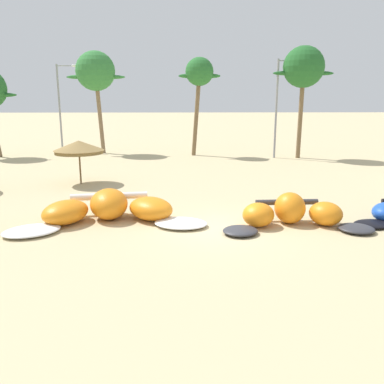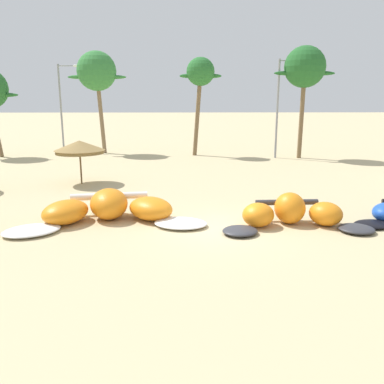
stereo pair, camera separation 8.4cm
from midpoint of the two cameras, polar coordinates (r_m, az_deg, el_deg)
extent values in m
plane|color=#C6B284|center=(16.07, 3.77, -5.08)|extent=(260.00, 260.00, 0.00)
ellipsoid|color=white|center=(16.50, -21.50, -5.04)|extent=(2.62, 2.39, 0.25)
ellipsoid|color=orange|center=(17.29, -17.23, -2.71)|extent=(2.36, 2.61, 0.94)
ellipsoid|color=orange|center=(17.51, -11.46, -1.62)|extent=(1.86, 2.33, 1.27)
ellipsoid|color=orange|center=(17.14, -5.68, -2.31)|extent=(2.60, 2.63, 0.94)
ellipsoid|color=white|center=(16.24, -1.47, -4.39)|extent=(2.41, 1.98, 0.25)
cylinder|color=white|center=(18.19, -11.40, -0.57)|extent=(3.33, 0.77, 0.30)
cube|color=white|center=(17.30, -11.48, -1.80)|extent=(1.31, 0.93, 0.04)
ellipsoid|color=#333338|center=(15.42, 6.92, -5.44)|extent=(1.72, 1.66, 0.26)
ellipsoid|color=orange|center=(16.34, 9.43, -3.18)|extent=(1.78, 1.81, 0.95)
ellipsoid|color=orange|center=(16.96, 13.73, -2.20)|extent=(1.29, 1.39, 1.28)
ellipsoid|color=orange|center=(17.14, 18.42, -2.92)|extent=(1.80, 1.83, 0.95)
ellipsoid|color=#333338|center=(16.78, 22.24, -4.80)|extent=(1.67, 1.60, 0.26)
cylinder|color=#333338|center=(17.37, 13.30, -1.41)|extent=(2.63, 0.33, 0.24)
cube|color=#333338|center=(16.84, 13.86, -2.32)|extent=(0.97, 0.52, 0.04)
ellipsoid|color=black|center=(17.72, 24.19, -4.14)|extent=(1.76, 1.46, 0.21)
cylinder|color=brown|center=(24.95, -15.28, 3.40)|extent=(0.10, 0.10, 2.00)
cone|color=olive|center=(24.78, -15.46, 6.34)|extent=(2.94, 2.94, 0.58)
cylinder|color=olive|center=(24.83, -15.40, 5.45)|extent=(2.79, 2.79, 0.20)
ellipsoid|color=#236028|center=(38.49, -24.86, 12.28)|extent=(2.40, 0.50, 0.36)
cylinder|color=#7F6647|center=(38.51, -12.63, 10.80)|extent=(0.74, 0.36, 7.35)
sphere|color=#337A38|center=(38.59, -13.19, 16.24)|extent=(3.49, 3.49, 3.49)
ellipsoid|color=#337A38|center=(38.87, -15.24, 15.33)|extent=(2.44, 0.50, 0.36)
ellipsoid|color=#337A38|center=(38.31, -11.03, 15.58)|extent=(2.44, 0.50, 0.36)
cylinder|color=brown|center=(36.15, 0.85, 10.87)|extent=(0.86, 0.36, 7.21)
sphere|color=#286B2D|center=(36.20, 1.28, 16.57)|extent=(2.42, 2.42, 2.42)
ellipsoid|color=#286B2D|center=(36.16, -0.31, 16.00)|extent=(1.69, 0.50, 0.36)
ellipsoid|color=#286B2D|center=(36.24, 2.87, 15.98)|extent=(1.69, 0.50, 0.36)
cylinder|color=brown|center=(35.66, 15.23, 10.60)|extent=(0.42, 0.36, 7.48)
sphere|color=#236028|center=(35.73, 15.65, 16.59)|extent=(3.35, 3.35, 3.35)
ellipsoid|color=#236028|center=(35.35, 13.44, 15.94)|extent=(2.35, 0.50, 0.36)
ellipsoid|color=#236028|center=(36.09, 17.72, 15.62)|extent=(2.35, 0.50, 0.36)
cylinder|color=gray|center=(41.18, -17.88, 11.12)|extent=(0.18, 0.18, 8.07)
cylinder|color=gray|center=(41.05, -17.13, 16.61)|extent=(1.65, 0.10, 0.10)
ellipsoid|color=silver|center=(40.84, -15.97, 16.70)|extent=(0.56, 0.24, 0.20)
cylinder|color=gray|center=(35.22, 11.97, 11.27)|extent=(0.18, 0.18, 8.12)
cylinder|color=gray|center=(35.53, 13.62, 17.52)|extent=(1.64, 0.10, 0.10)
ellipsoid|color=silver|center=(35.73, 14.95, 17.42)|extent=(0.56, 0.24, 0.20)
camera|label=1|loc=(0.04, -89.86, 0.03)|focal=37.94mm
camera|label=2|loc=(0.04, 90.14, -0.03)|focal=37.94mm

